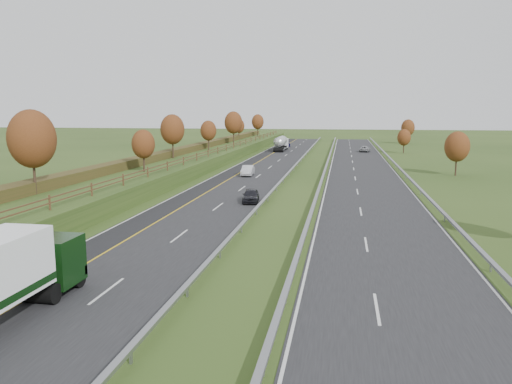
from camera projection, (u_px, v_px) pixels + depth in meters
ground at (302, 181)px, 68.15m from camera, size 400.00×400.00×0.00m
near_carriageway at (251, 175)px, 74.36m from camera, size 10.50×200.00×0.04m
far_carriageway at (364, 178)px, 71.56m from camera, size 10.50×200.00×0.04m
hard_shoulder at (227, 175)px, 75.00m from camera, size 3.00×200.00×0.04m
lane_markings at (294, 176)px, 73.15m from camera, size 26.75×200.00×0.01m
embankment_left at (168, 167)px, 76.41m from camera, size 12.00×200.00×2.00m
hedge_left at (155, 157)px, 76.50m from camera, size 2.20×180.00×1.10m
fence_left at (195, 157)px, 74.97m from camera, size 0.12×189.06×1.20m
median_barrier_near at (289, 172)px, 73.30m from camera, size 0.32×200.00×0.71m
median_barrier_far at (324, 173)px, 72.43m from camera, size 0.32×200.00×0.71m
outer_barrier_far at (406, 175)px, 70.48m from camera, size 0.32×200.00×0.71m
trees_left at (161, 133)px, 72.21m from camera, size 6.64×164.30×7.66m
trees_far at (429, 138)px, 97.03m from camera, size 8.45×118.60×7.12m
road_tanker at (281, 143)px, 120.36m from camera, size 2.40×11.22×3.46m
car_dark_near at (251, 195)px, 52.31m from camera, size 2.17×4.32×1.41m
car_silver_mid at (248, 170)px, 73.89m from camera, size 1.84×4.62×1.50m
car_small_far at (286, 144)px, 133.35m from camera, size 2.31×5.06×1.44m
car_oncoming at (365, 149)px, 117.15m from camera, size 2.81×5.09×1.35m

